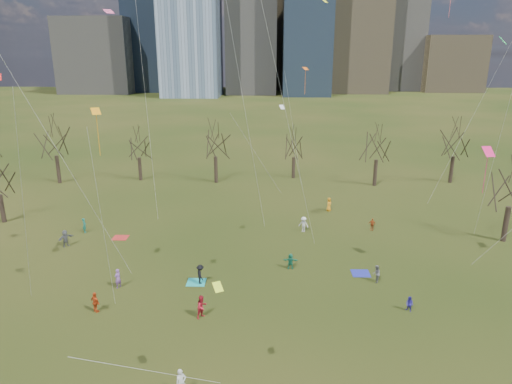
{
  "coord_description": "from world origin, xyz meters",
  "views": [
    {
      "loc": [
        1.21,
        -27.45,
        18.97
      ],
      "look_at": [
        0.0,
        12.0,
        7.0
      ],
      "focal_mm": 32.0,
      "sensor_mm": 36.0,
      "label": 1
    }
  ],
  "objects_px": {
    "blanket_navy": "(361,273)",
    "person_1": "(181,382)",
    "person_2": "(202,307)",
    "blanket_teal": "(196,282)",
    "person_4": "(95,302)",
    "blanket_crimson": "(120,238)"
  },
  "relations": [
    {
      "from": "blanket_navy",
      "to": "person_1",
      "type": "xyz_separation_m",
      "value": [
        -13.29,
        -15.68,
        0.83
      ]
    },
    {
      "from": "person_2",
      "to": "blanket_teal",
      "type": "bearing_deg",
      "value": 54.22
    },
    {
      "from": "blanket_navy",
      "to": "person_4",
      "type": "height_order",
      "value": "person_4"
    },
    {
      "from": "blanket_navy",
      "to": "person_1",
      "type": "distance_m",
      "value": 20.58
    },
    {
      "from": "person_1",
      "to": "person_2",
      "type": "height_order",
      "value": "person_2"
    },
    {
      "from": "blanket_crimson",
      "to": "person_1",
      "type": "relative_size",
      "value": 0.95
    },
    {
      "from": "person_1",
      "to": "person_2",
      "type": "xyz_separation_m",
      "value": [
        0.04,
        8.12,
        0.06
      ]
    },
    {
      "from": "blanket_crimson",
      "to": "person_2",
      "type": "xyz_separation_m",
      "value": [
        11.05,
        -15.16,
        0.89
      ]
    },
    {
      "from": "blanket_teal",
      "to": "blanket_crimson",
      "type": "distance_m",
      "value": 13.77
    },
    {
      "from": "blanket_crimson",
      "to": "blanket_navy",
      "type": "bearing_deg",
      "value": -17.34
    },
    {
      "from": "blanket_crimson",
      "to": "person_4",
      "type": "distance_m",
      "value": 14.97
    },
    {
      "from": "blanket_navy",
      "to": "person_4",
      "type": "relative_size",
      "value": 0.95
    },
    {
      "from": "blanket_crimson",
      "to": "person_1",
      "type": "bearing_deg",
      "value": -64.67
    },
    {
      "from": "blanket_teal",
      "to": "blanket_navy",
      "type": "height_order",
      "value": "same"
    },
    {
      "from": "blanket_crimson",
      "to": "person_2",
      "type": "relative_size",
      "value": 0.89
    },
    {
      "from": "blanket_crimson",
      "to": "person_4",
      "type": "xyz_separation_m",
      "value": [
        2.82,
        -14.68,
        0.83
      ]
    },
    {
      "from": "blanket_teal",
      "to": "person_1",
      "type": "distance_m",
      "value": 13.63
    },
    {
      "from": "blanket_teal",
      "to": "blanket_navy",
      "type": "xyz_separation_m",
      "value": [
        14.57,
        2.14,
        0.0
      ]
    },
    {
      "from": "blanket_teal",
      "to": "person_4",
      "type": "relative_size",
      "value": 0.95
    },
    {
      "from": "blanket_navy",
      "to": "person_4",
      "type": "bearing_deg",
      "value": -161.74
    },
    {
      "from": "blanket_crimson",
      "to": "blanket_teal",
      "type": "bearing_deg",
      "value": -44.97
    },
    {
      "from": "blanket_crimson",
      "to": "person_4",
      "type": "relative_size",
      "value": 0.95
    }
  ]
}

